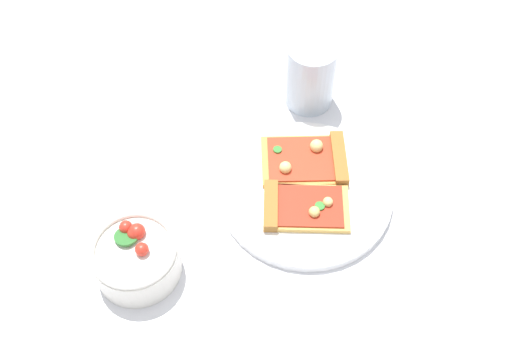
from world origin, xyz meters
The scene contains 6 objects.
ground_plane centered at (0.00, 0.00, 0.00)m, with size 2.40×2.40×0.00m, color silver.
plate centered at (-0.01, -0.05, 0.01)m, with size 0.26×0.26×0.01m, color white.
pizza_slice_near centered at (0.00, -0.10, 0.02)m, with size 0.15×0.14×0.03m.
pizza_slice_far centered at (-0.02, -0.01, 0.02)m, with size 0.14×0.12×0.02m.
salad_bowl centered at (0.15, 0.16, 0.03)m, with size 0.12×0.12×0.07m.
soda_glass centered at (0.06, -0.23, 0.05)m, with size 0.08×0.08×0.12m.
Camera 1 is at (-0.16, 0.44, 0.77)m, focal length 43.55 mm.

